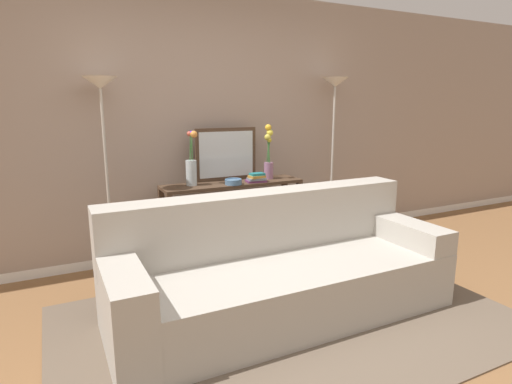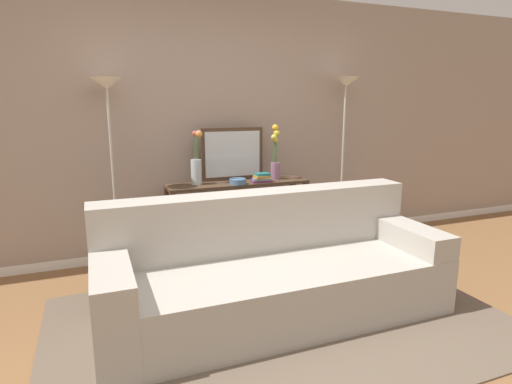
# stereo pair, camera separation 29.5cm
# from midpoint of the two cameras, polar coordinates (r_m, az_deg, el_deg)

# --- Properties ---
(ground_plane) EXTENTS (16.00, 16.00, 0.02)m
(ground_plane) POSITION_cam_midpoint_polar(r_m,az_deg,el_deg) (2.84, 2.94, -21.27)
(ground_plane) COLOR brown
(back_wall) EXTENTS (12.00, 0.15, 2.61)m
(back_wall) POSITION_cam_midpoint_polar(r_m,az_deg,el_deg) (4.33, -10.79, 8.66)
(back_wall) COLOR white
(back_wall) RESTS_ON ground
(area_rug) EXTENTS (3.20, 2.03, 0.01)m
(area_rug) POSITION_cam_midpoint_polar(r_m,az_deg,el_deg) (3.16, 1.88, -17.17)
(area_rug) COLOR brown
(area_rug) RESTS_ON ground
(couch) EXTENTS (2.50, 0.92, 0.88)m
(couch) POSITION_cam_midpoint_polar(r_m,az_deg,el_deg) (3.15, 0.48, -11.01)
(couch) COLOR #ADA89E
(couch) RESTS_ON ground
(console_table) EXTENTS (1.40, 0.35, 0.78)m
(console_table) POSITION_cam_midpoint_polar(r_m,az_deg,el_deg) (4.18, -5.16, -1.90)
(console_table) COLOR #473323
(console_table) RESTS_ON ground
(floor_lamp_left) EXTENTS (0.28, 0.28, 1.76)m
(floor_lamp_left) POSITION_cam_midpoint_polar(r_m,az_deg,el_deg) (3.86, -22.19, 8.74)
(floor_lamp_left) COLOR #B7B2A8
(floor_lamp_left) RESTS_ON ground
(floor_lamp_right) EXTENTS (0.28, 0.28, 1.81)m
(floor_lamp_right) POSITION_cam_midpoint_polar(r_m,az_deg,el_deg) (4.69, 8.76, 10.43)
(floor_lamp_right) COLOR #B7B2A8
(floor_lamp_right) RESTS_ON ground
(wall_mirror) EXTENTS (0.64, 0.02, 0.52)m
(wall_mirror) POSITION_cam_midpoint_polar(r_m,az_deg,el_deg) (4.22, -6.07, 5.12)
(wall_mirror) COLOR #473323
(wall_mirror) RESTS_ON console_table
(vase_tall_flowers) EXTENTS (0.12, 0.11, 0.51)m
(vase_tall_flowers) POSITION_cam_midpoint_polar(r_m,az_deg,el_deg) (4.00, -10.86, 3.46)
(vase_tall_flowers) COLOR silver
(vase_tall_flowers) RESTS_ON console_table
(vase_short_flowers) EXTENTS (0.12, 0.12, 0.55)m
(vase_short_flowers) POSITION_cam_midpoint_polar(r_m,az_deg,el_deg) (4.27, -0.25, 4.86)
(vase_short_flowers) COLOR gray
(vase_short_flowers) RESTS_ON console_table
(fruit_bowl) EXTENTS (0.16, 0.16, 0.05)m
(fruit_bowl) POSITION_cam_midpoint_polar(r_m,az_deg,el_deg) (4.01, -5.21, 1.40)
(fruit_bowl) COLOR #4C7093
(fruit_bowl) RESTS_ON console_table
(book_stack) EXTENTS (0.20, 0.15, 0.09)m
(book_stack) POSITION_cam_midpoint_polar(r_m,az_deg,el_deg) (4.11, -1.98, 1.88)
(book_stack) COLOR #6B3360
(book_stack) RESTS_ON console_table
(book_row_under_console) EXTENTS (0.46, 0.17, 0.13)m
(book_row_under_console) POSITION_cam_midpoint_polar(r_m,az_deg,el_deg) (4.21, -9.45, -8.79)
(book_row_under_console) COLOR navy
(book_row_under_console) RESTS_ON ground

